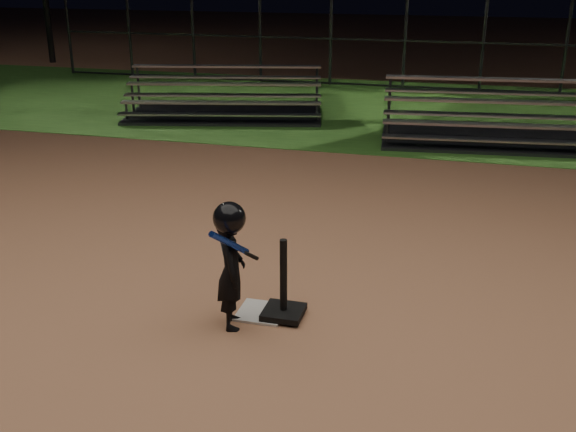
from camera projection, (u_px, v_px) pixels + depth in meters
The scene contains 8 objects.
ground at pixel (262, 313), 6.61m from camera, with size 80.00×80.00×0.00m, color #AE724E.
grass_strip at pixel (389, 110), 15.66m from camera, with size 60.00×8.00×0.01m, color #2E601F.
home_plate at pixel (262, 312), 6.61m from camera, with size 0.45×0.45×0.02m, color beige.
batting_tee at pixel (284, 301), 6.49m from camera, with size 0.38×0.38×0.78m.
child_batter at pixel (231, 262), 6.18m from camera, with size 0.44×0.63×1.22m.
bleacher_left at pixel (224, 107), 14.90m from camera, with size 4.57×2.95×1.03m.
bleacher_right at pixel (503, 130), 12.82m from camera, with size 4.67×2.63×1.10m.
backstop_fence at pixel (405, 41), 17.94m from camera, with size 20.08×0.08×2.50m.
Camera 1 is at (1.76, -5.60, 3.21)m, focal length 42.45 mm.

